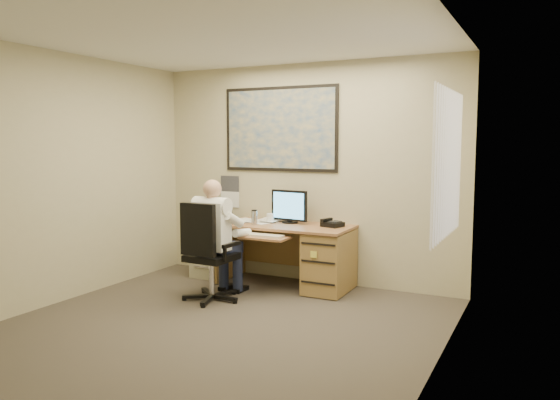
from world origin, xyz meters
The scene contains 8 objects.
room_shell centered at (0.00, 0.00, 1.35)m, with size 4.00×4.50×2.70m.
desk centered at (0.24, 1.90, 0.44)m, with size 1.60×0.97×1.14m.
world_map centered at (-0.35, 2.23, 1.90)m, with size 1.56×0.03×1.06m, color #1E4C93.
wall_calendar centered at (-1.10, 2.24, 1.08)m, with size 0.28×0.01×0.42m, color white.
window_blinds centered at (1.97, 0.80, 1.55)m, with size 0.06×1.40×1.30m, color beige, non-canonical shape.
filing_cabinet centered at (-1.15, 1.94, 0.37)m, with size 0.45×0.54×0.87m.
office_chair centered at (-0.56, 0.93, 0.32)m, with size 0.68×0.68×1.09m.
person centered at (-0.56, 1.01, 0.67)m, with size 0.54×0.77×1.33m, color white, non-canonical shape.
Camera 1 is at (2.74, -3.95, 1.73)m, focal length 35.00 mm.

